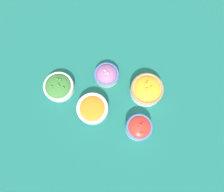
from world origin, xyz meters
TOP-DOWN VIEW (x-y plane):
  - ground_plane at (0.00, 0.00)m, footprint 3.00×3.00m
  - bowl_cherry_tomatoes at (-0.18, 0.03)m, footprint 0.11×0.11m
  - bowl_carrots at (0.03, 0.10)m, footprint 0.14×0.14m
  - bowl_red_onion at (0.08, -0.06)m, footprint 0.11×0.11m
  - bowl_squash at (-0.10, -0.12)m, footprint 0.15×0.15m
  - bowl_broccoli at (0.21, 0.12)m, footprint 0.14×0.14m

SIDE VIEW (x-z plane):
  - ground_plane at x=0.00m, z-range 0.00..0.00m
  - bowl_red_onion at x=0.08m, z-range -0.01..0.06m
  - bowl_broccoli at x=0.21m, z-range -0.01..0.06m
  - bowl_carrots at x=0.03m, z-range 0.00..0.06m
  - bowl_cherry_tomatoes at x=-0.18m, z-range 0.00..0.07m
  - bowl_squash at x=-0.10m, z-range 0.00..0.08m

